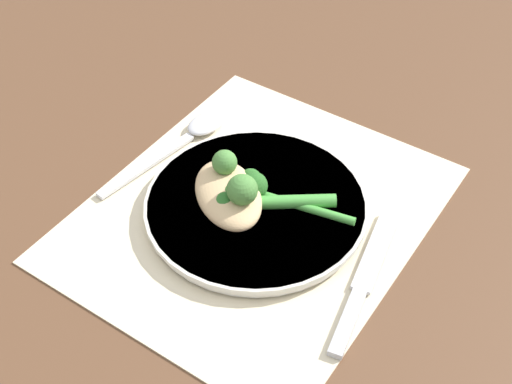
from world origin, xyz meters
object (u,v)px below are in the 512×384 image
broccoli_stalk_left (243,200)px  spoon (191,134)px  knife (364,281)px  plate (256,206)px  broccoli_stalk_front (262,188)px  chicken_fillet (228,194)px

broccoli_stalk_left → spoon: size_ratio=0.61×
broccoli_stalk_left → knife: size_ratio=0.62×
plate → broccoli_stalk_left: bearing=-19.8°
plate → broccoli_stalk_front: (-0.01, 0.00, 0.02)m
plate → knife: plate is taller
broccoli_stalk_left → spoon: broccoli_stalk_left is taller
plate → broccoli_stalk_left: 0.03m
plate → chicken_fillet: chicken_fillet is taller
broccoli_stalk_left → plate: bearing=-55.9°
chicken_fillet → broccoli_stalk_left: size_ratio=1.08×
broccoli_stalk_front → broccoli_stalk_left: bearing=156.5°
chicken_fillet → spoon: bearing=-124.9°
broccoli_stalk_front → spoon: broccoli_stalk_front is taller
chicken_fillet → broccoli_stalk_front: (-0.03, 0.02, -0.00)m
chicken_fillet → knife: (0.00, 0.16, -0.03)m
knife → spoon: (-0.08, -0.27, 0.00)m
plate → chicken_fillet: bearing=-50.1°
broccoli_stalk_front → knife: (0.03, 0.14, -0.02)m
chicken_fillet → broccoli_stalk_left: broccoli_stalk_left is taller
spoon → chicken_fillet: bearing=-26.5°
broccoli_stalk_front → knife: size_ratio=0.71×
broccoli_stalk_front → chicken_fillet: bearing=131.8°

